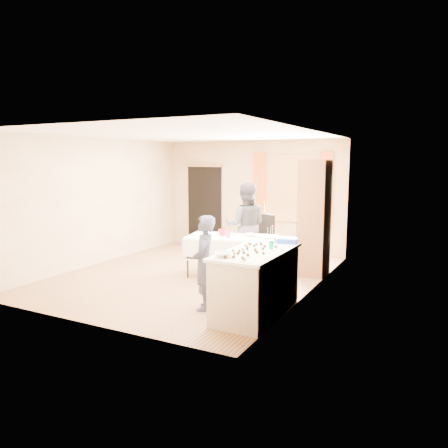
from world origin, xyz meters
The scene contains 29 objects.
floor centered at (0.00, 0.00, -0.01)m, with size 4.50×5.50×0.02m, color #9E7047.
ceiling centered at (0.00, 0.00, 2.61)m, with size 4.50×5.50×0.02m, color white.
wall_back centered at (0.00, 2.76, 1.30)m, with size 4.50×0.02×2.60m, color tan.
wall_front centered at (0.00, -2.76, 1.30)m, with size 4.50×0.02×2.60m, color tan.
wall_left centered at (-2.26, 0.00, 1.30)m, with size 0.02×5.50×2.60m, color tan.
wall_right centered at (2.26, 0.00, 1.30)m, with size 0.02×5.50×2.60m, color tan.
window_frame centered at (1.00, 2.72, 1.50)m, with size 1.32×0.06×1.52m, color olive.
window_pane centered at (1.00, 2.71, 1.50)m, with size 1.20×0.02×1.40m, color white.
curtain_left centered at (0.22, 2.67, 1.50)m, with size 0.28×0.06×1.65m, color #A84C1C.
curtain_right centered at (1.78, 2.67, 1.50)m, with size 0.28×0.06×1.65m, color #A84C1C.
doorway centered at (-1.30, 2.73, 1.00)m, with size 0.95×0.04×2.00m, color black.
door_lintel centered at (-1.30, 2.70, 2.02)m, with size 1.05×0.06×0.08m, color olive.
cabinet centered at (1.99, 1.10, 1.08)m, with size 0.50×0.60×2.15m, color brown.
counter centered at (1.89, -1.38, 0.45)m, with size 0.77×1.62×0.91m.
party_table centered at (0.67, 0.31, 0.44)m, with size 1.80×1.17×0.75m.
chair centered at (0.86, 1.23, 0.32)m, with size 0.58×0.58×1.06m.
girl centered at (1.14, -1.52, 0.68)m, with size 0.47×0.58×1.37m, color #2A2D4A.
woman centered at (0.64, 0.98, 0.85)m, with size 1.01×0.91×1.71m, color black.
soda_can centered at (2.03, -1.20, 0.97)m, with size 0.07×0.07×0.12m, color #058742.
mixing_bowl centered at (1.68, -1.96, 0.94)m, with size 0.31×0.31×0.06m, color white.
foam_block centered at (1.83, -0.74, 0.95)m, with size 0.15×0.10×0.08m, color white.
blue_basket centered at (2.08, -0.68, 0.95)m, with size 0.30×0.20×0.08m, color #2344B9.
pitcher centered at (0.23, 0.11, 0.86)m, with size 0.11×0.11×0.22m, color silver.
cup_red centered at (0.48, 0.30, 0.81)m, with size 0.16×0.16×0.12m, color red.
cup_rainbow centered at (0.67, 0.15, 0.81)m, with size 0.14×0.14×0.12m, color red.
small_bowl centered at (0.97, 0.45, 0.78)m, with size 0.23×0.23×0.06m, color white.
pastry_tray centered at (1.19, 0.28, 0.76)m, with size 0.28×0.20×0.02m, color white.
bottle centered at (0.04, 0.37, 0.83)m, with size 0.08×0.08×0.16m, color white.
cake_balls centered at (1.83, -1.46, 0.93)m, with size 0.48×1.13×0.04m.
Camera 1 is at (4.20, -6.80, 2.13)m, focal length 35.00 mm.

